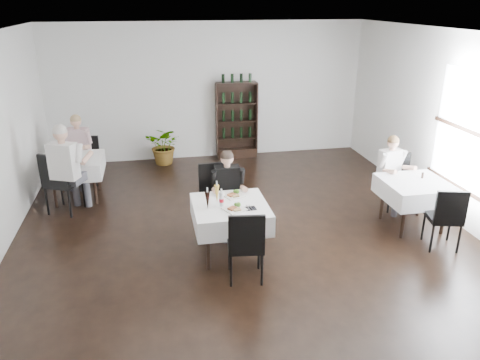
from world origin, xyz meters
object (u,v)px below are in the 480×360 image
Objects in this scene: wine_shelf at (237,121)px; diner_main at (228,187)px; potted_tree at (165,145)px; main_table at (230,214)px.

wine_shelf is 3.81m from diner_main.
wine_shelf is 2.06× the size of potted_tree.
wine_shelf reaches higher than main_table.
wine_shelf is at bearing 6.44° from potted_tree.
diner_main reaches higher than main_table.
main_table is at bearing -79.86° from potted_tree.
diner_main is (0.81, -3.53, 0.36)m from potted_tree.
diner_main is (0.07, 0.60, 0.16)m from main_table.
diner_main is at bearing -102.61° from wine_shelf.
potted_tree is 0.63× the size of diner_main.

